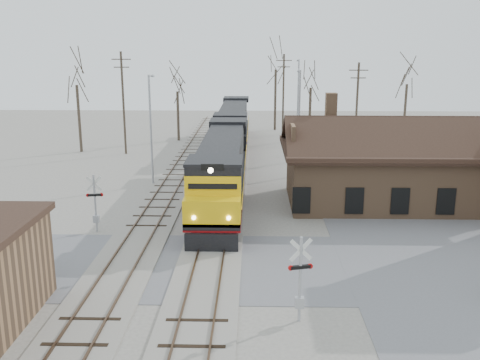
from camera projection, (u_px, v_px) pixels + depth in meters
The scene contains 20 objects.
ground at pixel (209, 266), 28.11m from camera, with size 140.00×140.00×0.00m, color #A39E93.
road at pixel (209, 265), 28.10m from camera, with size 60.00×9.00×0.03m, color slate.
track_main at pixel (224, 190), 42.64m from camera, with size 3.40×90.00×0.24m.
track_siding at pixel (168, 190), 42.75m from camera, with size 3.40×90.00×0.24m.
depot at pixel (386, 171), 38.86m from camera, with size 15.20×9.31×7.90m.
locomotive_lead at pixel (222, 169), 39.06m from camera, with size 3.23×21.65×4.81m.
locomotive_trailing at pixel (233, 126), 60.32m from camera, with size 3.23×21.65×4.55m.
crossbuck_near at pixel (300, 282), 22.03m from camera, with size 1.05×0.35×3.74m.
crossbuck_far at pixel (95, 205), 32.89m from camera, with size 1.03×0.29×3.63m.
streetlight_a at pixel (151, 124), 43.56m from camera, with size 0.25×2.04×9.02m.
streetlight_b at pixel (299, 118), 46.45m from camera, with size 0.25×2.04×9.27m.
streetlight_c at pixel (298, 98), 61.78m from camera, with size 0.25×2.04×9.78m.
utility_pole_a at pixel (123, 101), 56.07m from camera, with size 2.00×0.24×10.72m.
utility_pole_b at pixel (283, 93), 68.59m from camera, with size 2.00×0.24×10.28m.
utility_pole_c at pixel (357, 106), 56.76m from camera, with size 2.00×0.24×9.59m.
tree_a at pixel (76, 74), 56.48m from camera, with size 4.82×4.82×11.80m.
tree_b at pixel (177, 83), 63.95m from camera, with size 3.97×3.97×9.72m.
tree_c at pixel (276, 59), 71.61m from camera, with size 5.46×5.46×13.39m.
tree_d at pixel (311, 79), 64.58m from camera, with size 4.22×4.22×10.35m.
tree_e at pixel (408, 75), 64.48m from camera, with size 4.51×4.51×11.05m.
Camera 1 is at (2.32, -26.12, 11.20)m, focal length 40.00 mm.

